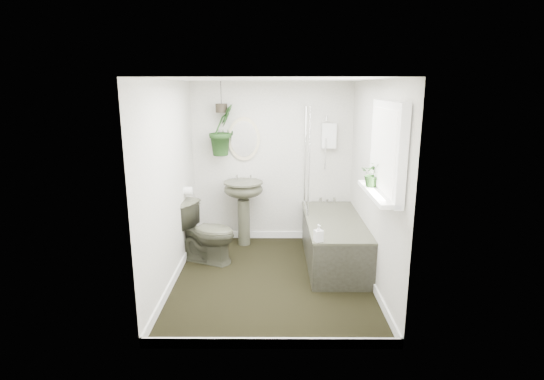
{
  "coord_description": "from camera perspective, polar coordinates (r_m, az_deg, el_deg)",
  "views": [
    {
      "loc": [
        0.02,
        -4.66,
        2.23
      ],
      "look_at": [
        0.0,
        0.15,
        1.05
      ],
      "focal_mm": 28.0,
      "sensor_mm": 36.0,
      "label": 1
    }
  ],
  "objects": [
    {
      "name": "toilet",
      "position": [
        5.58,
        -8.79,
        -5.6
      ],
      "size": [
        0.88,
        0.7,
        0.79
      ],
      "primitive_type": "imported",
      "rotation": [
        0.0,
        0.0,
        1.18
      ],
      "color": "#414232",
      "rests_on": "floor"
    },
    {
      "name": "floor",
      "position": [
        5.18,
        -0.01,
        -11.88
      ],
      "size": [
        2.3,
        2.8,
        0.02
      ],
      "primitive_type": "cube",
      "color": "black",
      "rests_on": "ground"
    },
    {
      "name": "wall_right",
      "position": [
        4.92,
        13.63,
        0.7
      ],
      "size": [
        0.02,
        2.8,
        2.3
      ],
      "primitive_type": "cube",
      "color": "silver",
      "rests_on": "ground"
    },
    {
      "name": "oval_mirror",
      "position": [
        6.09,
        -3.81,
        6.87
      ],
      "size": [
        0.46,
        0.03,
        0.62
      ],
      "primitive_type": "ellipsoid",
      "color": "beige",
      "rests_on": "wall_back"
    },
    {
      "name": "wall_back",
      "position": [
        6.17,
        0.05,
        3.7
      ],
      "size": [
        2.3,
        0.02,
        2.3
      ],
      "primitive_type": "cube",
      "color": "silver",
      "rests_on": "ground"
    },
    {
      "name": "window_blinds",
      "position": [
        4.13,
        14.65,
        5.25
      ],
      "size": [
        0.01,
        0.86,
        0.76
      ],
      "primitive_type": "cube",
      "color": "white",
      "rests_on": "wall_right"
    },
    {
      "name": "shower_box",
      "position": [
        6.09,
        7.66,
        7.25
      ],
      "size": [
        0.2,
        0.1,
        0.35
      ],
      "primitive_type": "cube",
      "color": "white",
      "rests_on": "wall_back"
    },
    {
      "name": "hanging_pot",
      "position": [
        5.96,
        -6.82,
        10.88
      ],
      "size": [
        0.16,
        0.16,
        0.12
      ],
      "primitive_type": "cylinder",
      "color": "black",
      "rests_on": "ceiling"
    },
    {
      "name": "wall_sconce",
      "position": [
        6.14,
        -7.55,
        5.89
      ],
      "size": [
        0.04,
        0.04,
        0.22
      ],
      "primitive_type": "cylinder",
      "color": "black",
      "rests_on": "wall_back"
    },
    {
      "name": "window_sill",
      "position": [
        4.21,
        13.97,
        -0.4
      ],
      "size": [
        0.18,
        1.0,
        0.04
      ],
      "primitive_type": "cube",
      "color": "white",
      "rests_on": "wall_right"
    },
    {
      "name": "hanging_plant",
      "position": [
        5.99,
        -6.73,
        8.05
      ],
      "size": [
        0.48,
        0.5,
        0.71
      ],
      "primitive_type": "imported",
      "rotation": [
        0.0,
        0.0,
        0.96
      ],
      "color": "black",
      "rests_on": "ceiling"
    },
    {
      "name": "ceiling",
      "position": [
        4.66,
        -0.01,
        14.75
      ],
      "size": [
        2.3,
        2.8,
        0.02
      ],
      "primitive_type": "cube",
      "color": "white",
      "rests_on": "ground"
    },
    {
      "name": "soap_bottle",
      "position": [
        4.67,
        6.28,
        -5.77
      ],
      "size": [
        0.11,
        0.11,
        0.19
      ],
      "primitive_type": "imported",
      "rotation": [
        0.0,
        0.0,
        0.37
      ],
      "color": "black",
      "rests_on": "bathtub"
    },
    {
      "name": "wall_left",
      "position": [
        4.93,
        -13.61,
        0.73
      ],
      "size": [
        0.02,
        2.8,
        2.3
      ],
      "primitive_type": "cube",
      "color": "silver",
      "rests_on": "ground"
    },
    {
      "name": "bathtub",
      "position": [
        5.57,
        8.33,
        -6.75
      ],
      "size": [
        0.72,
        1.72,
        0.58
      ],
      "primitive_type": null,
      "color": "#414232",
      "rests_on": "floor"
    },
    {
      "name": "bath_screen",
      "position": [
        5.75,
        4.74,
        4.22
      ],
      "size": [
        0.04,
        0.72,
        1.4
      ],
      "primitive_type": null,
      "color": "silver",
      "rests_on": "bathtub"
    },
    {
      "name": "window_recess",
      "position": [
        4.15,
        15.25,
        5.24
      ],
      "size": [
        0.08,
        1.0,
        0.9
      ],
      "primitive_type": "cube",
      "color": "white",
      "rests_on": "wall_right"
    },
    {
      "name": "skirting",
      "position": [
        5.15,
        -0.01,
        -11.28
      ],
      "size": [
        2.3,
        2.8,
        0.1
      ],
      "primitive_type": "cube",
      "color": "white",
      "rests_on": "floor"
    },
    {
      "name": "toilet_roll_holder",
      "position": [
        5.64,
        -11.22,
        -0.13
      ],
      "size": [
        0.11,
        0.11,
        0.11
      ],
      "primitive_type": "cylinder",
      "rotation": [
        0.0,
        1.57,
        0.0
      ],
      "color": "white",
      "rests_on": "wall_left"
    },
    {
      "name": "wall_front",
      "position": [
        3.43,
        -0.12,
        -4.61
      ],
      "size": [
        2.3,
        0.02,
        2.3
      ],
      "primitive_type": "cube",
      "color": "silver",
      "rests_on": "ground"
    },
    {
      "name": "pedestal_sink",
      "position": [
        6.07,
        -3.81,
        -3.12
      ],
      "size": [
        0.56,
        0.48,
        0.94
      ],
      "primitive_type": null,
      "rotation": [
        0.0,
        0.0,
        -0.02
      ],
      "color": "#414232",
      "rests_on": "floor"
    },
    {
      "name": "sill_plant",
      "position": [
        4.35,
        13.44,
        2.11
      ],
      "size": [
        0.29,
        0.27,
        0.26
      ],
      "primitive_type": "imported",
      "rotation": [
        0.0,
        0.0,
        -0.35
      ],
      "color": "black",
      "rests_on": "window_sill"
    }
  ]
}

